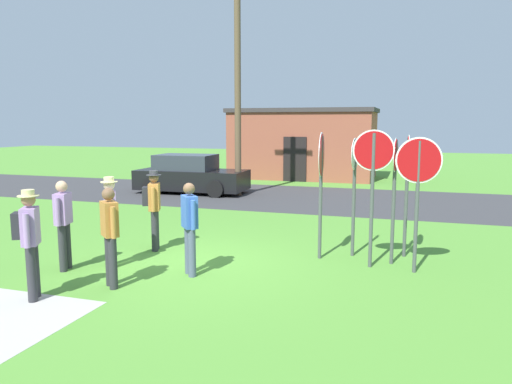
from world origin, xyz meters
The scene contains 17 objects.
ground_plane centered at (0.00, 0.00, 0.00)m, with size 80.00×80.00×0.00m, color #518E33.
street_asphalt centered at (0.00, 9.08, 0.00)m, with size 60.00×6.40×0.01m, color #38383A.
building_background centered at (-1.23, 15.73, 1.73)m, with size 7.12×3.72×3.44m.
utility_pole centered at (-2.28, 9.04, 4.20)m, with size 1.80×0.24×8.05m.
parked_car_on_street centered at (-4.27, 9.03, 0.69)m, with size 4.35×2.11×1.51m.
stop_sign_tallest centered at (3.37, 0.94, 1.80)m, with size 0.76×0.13×2.62m.
stop_sign_leaning_left centered at (2.33, 1.24, 1.79)m, with size 0.09×0.89×2.56m.
stop_sign_nearest centered at (3.75, 1.29, 1.64)m, with size 0.08×0.65×2.46m.
stop_sign_leaning_right centered at (4.17, 0.86, 1.73)m, with size 0.82×0.20×2.50m.
stop_sign_rear_right centered at (2.94, 1.66, 1.63)m, with size 0.09×0.64×2.44m.
stop_sign_low_front centered at (3.97, 1.92, 1.74)m, with size 0.08×0.85×2.51m.
person_in_dark_shirt centered at (-0.67, -1.59, 0.95)m, with size 0.45×0.41×1.69m.
person_on_left centered at (-2.08, -1.01, 0.95)m, with size 0.31×0.55×1.69m.
person_in_blue centered at (-1.21, 0.80, 1.01)m, with size 0.44×0.53×1.74m.
person_with_sunhat centered at (-1.37, -0.55, 0.98)m, with size 0.39×0.48×1.74m.
person_near_signs centered at (0.30, -0.57, 0.95)m, with size 0.41×0.45×1.69m.
person_in_teal centered at (-1.51, -2.47, 1.01)m, with size 0.46×0.51×1.74m.
Camera 1 is at (4.09, -8.40, 2.75)m, focal length 34.32 mm.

